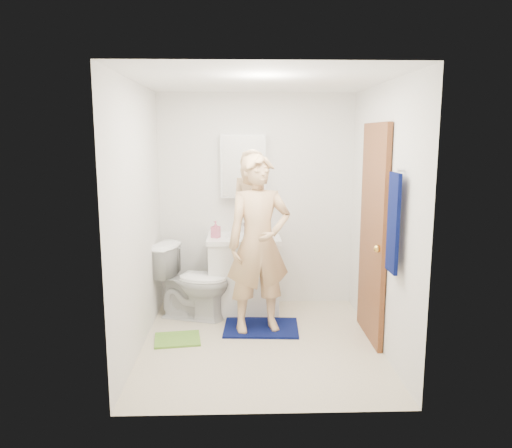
{
  "coord_description": "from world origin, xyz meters",
  "views": [
    {
      "loc": [
        -0.18,
        -4.42,
        1.94
      ],
      "look_at": [
        -0.04,
        0.25,
        1.1
      ],
      "focal_mm": 35.0,
      "sensor_mm": 36.0,
      "label": 1
    }
  ],
  "objects": [
    {
      "name": "bath_mat",
      "position": [
        0.02,
        0.37,
        0.01
      ],
      "size": [
        0.77,
        0.58,
        0.02
      ],
      "primitive_type": "cube",
      "rotation": [
        0.0,
        0.0,
        -0.06
      ],
      "color": "#071048",
      "rests_on": "floor"
    },
    {
      "name": "mirror_panel",
      "position": [
        -0.15,
        1.08,
        1.6
      ],
      "size": [
        0.46,
        0.01,
        0.66
      ],
      "primitive_type": "cube",
      "color": "white",
      "rests_on": "wall_back"
    },
    {
      "name": "floor",
      "position": [
        0.0,
        0.0,
        -0.01
      ],
      "size": [
        2.2,
        2.4,
        0.02
      ],
      "primitive_type": "cube",
      "color": "beige",
      "rests_on": "ground"
    },
    {
      "name": "wall_front",
      "position": [
        0.0,
        -1.21,
        1.2
      ],
      "size": [
        2.2,
        0.02,
        2.4
      ],
      "primitive_type": "cube",
      "color": "silver",
      "rests_on": "ground"
    },
    {
      "name": "wall_back",
      "position": [
        0.0,
        1.21,
        1.2
      ],
      "size": [
        2.2,
        0.02,
        2.4
      ],
      "primitive_type": "cube",
      "color": "silver",
      "rests_on": "ground"
    },
    {
      "name": "ceiling",
      "position": [
        0.0,
        0.0,
        2.41
      ],
      "size": [
        2.2,
        2.4,
        0.02
      ],
      "primitive_type": "cube",
      "color": "white",
      "rests_on": "ground"
    },
    {
      "name": "vanity_cabinet",
      "position": [
        -0.15,
        0.91,
        0.4
      ],
      "size": [
        0.75,
        0.55,
        0.8
      ],
      "primitive_type": "cube",
      "color": "white",
      "rests_on": "floor"
    },
    {
      "name": "countertop",
      "position": [
        -0.15,
        0.91,
        0.83
      ],
      "size": [
        0.79,
        0.59,
        0.05
      ],
      "primitive_type": "cube",
      "color": "white",
      "rests_on": "vanity_cabinet"
    },
    {
      "name": "sink_basin",
      "position": [
        -0.15,
        0.91,
        0.84
      ],
      "size": [
        0.4,
        0.4,
        0.03
      ],
      "primitive_type": "cylinder",
      "color": "white",
      "rests_on": "countertop"
    },
    {
      "name": "soap_dispenser",
      "position": [
        -0.45,
        0.84,
        0.94
      ],
      "size": [
        0.11,
        0.11,
        0.18
      ],
      "primitive_type": "imported",
      "rotation": [
        0.0,
        0.0,
        -0.43
      ],
      "color": "#C95E7B",
      "rests_on": "countertop"
    },
    {
      "name": "green_rug",
      "position": [
        -0.79,
        0.1,
        0.01
      ],
      "size": [
        0.47,
        0.42,
        0.02
      ],
      "primitive_type": "cube",
      "rotation": [
        0.0,
        0.0,
        0.14
      ],
      "color": "#68A035",
      "rests_on": "floor"
    },
    {
      "name": "faucet",
      "position": [
        -0.15,
        1.09,
        0.91
      ],
      "size": [
        0.03,
        0.03,
        0.12
      ],
      "primitive_type": "cylinder",
      "color": "silver",
      "rests_on": "countertop"
    },
    {
      "name": "towel_hook",
      "position": [
        1.07,
        -0.57,
        1.67
      ],
      "size": [
        0.06,
        0.02,
        0.02
      ],
      "primitive_type": "cylinder",
      "rotation": [
        0.0,
        1.57,
        0.0
      ],
      "color": "silver",
      "rests_on": "wall_right"
    },
    {
      "name": "door_knob",
      "position": [
        1.03,
        -0.17,
        0.95
      ],
      "size": [
        0.07,
        0.07,
        0.07
      ],
      "primitive_type": "sphere",
      "color": "gold",
      "rests_on": "door"
    },
    {
      "name": "toothbrush_cup",
      "position": [
        0.09,
        0.98,
        0.9
      ],
      "size": [
        0.15,
        0.15,
        0.1
      ],
      "primitive_type": "imported",
      "rotation": [
        0.0,
        0.0,
        0.2
      ],
      "color": "#61387C",
      "rests_on": "countertop"
    },
    {
      "name": "toilet",
      "position": [
        -0.69,
        0.72,
        0.4
      ],
      "size": [
        0.88,
        0.66,
        0.8
      ],
      "primitive_type": "imported",
      "rotation": [
        0.0,
        0.0,
        1.27
      ],
      "color": "white",
      "rests_on": "floor"
    },
    {
      "name": "medicine_cabinet",
      "position": [
        -0.15,
        1.14,
        1.6
      ],
      "size": [
        0.5,
        0.12,
        0.7
      ],
      "primitive_type": "cube",
      "color": "white",
      "rests_on": "wall_back"
    },
    {
      "name": "man",
      "position": [
        -0.01,
        0.31,
        0.89
      ],
      "size": [
        0.71,
        0.55,
        1.74
      ],
      "primitive_type": "imported",
      "rotation": [
        0.0,
        0.0,
        0.22
      ],
      "color": "tan",
      "rests_on": "bath_mat"
    },
    {
      "name": "towel",
      "position": [
        1.03,
        -0.57,
        1.25
      ],
      "size": [
        0.03,
        0.24,
        0.8
      ],
      "primitive_type": "cube",
      "color": "#071048",
      "rests_on": "wall_right"
    },
    {
      "name": "wall_left",
      "position": [
        -1.11,
        0.0,
        1.2
      ],
      "size": [
        0.02,
        2.4,
        2.4
      ],
      "primitive_type": "cube",
      "color": "silver",
      "rests_on": "ground"
    },
    {
      "name": "door",
      "position": [
        1.07,
        0.15,
        1.02
      ],
      "size": [
        0.05,
        0.8,
        2.05
      ],
      "primitive_type": "cube",
      "color": "brown",
      "rests_on": "ground"
    },
    {
      "name": "wall_right",
      "position": [
        1.11,
        0.0,
        1.2
      ],
      "size": [
        0.02,
        2.4,
        2.4
      ],
      "primitive_type": "cube",
      "color": "silver",
      "rests_on": "ground"
    }
  ]
}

